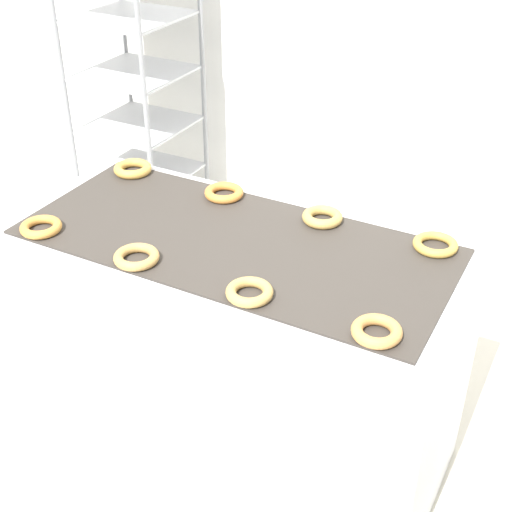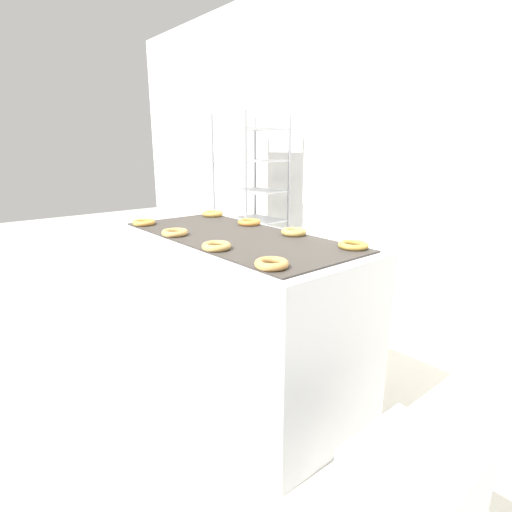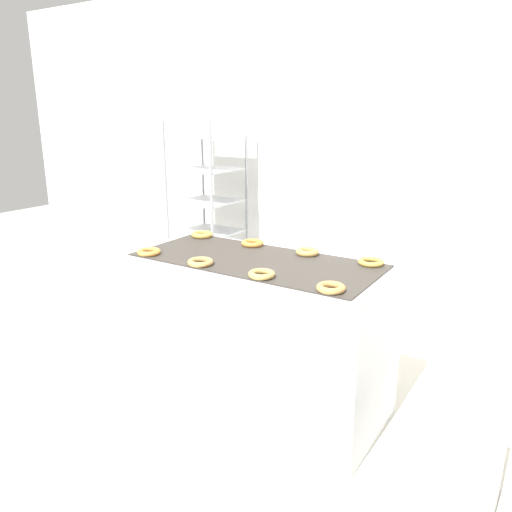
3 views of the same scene
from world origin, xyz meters
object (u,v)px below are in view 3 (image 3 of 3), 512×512
at_px(donut_near_left, 149,252).
at_px(donut_near_midright, 262,274).
at_px(glaze_bin, 459,459).
at_px(donut_far_right, 371,262).
at_px(donut_far_midleft, 253,243).
at_px(donut_far_left, 202,234).
at_px(baking_rack_cart, 208,217).
at_px(donut_far_midright, 307,252).
at_px(donut_near_midleft, 200,262).
at_px(donut_near_right, 331,288).
at_px(fryer_machine, 256,333).

distance_m(donut_near_left, donut_near_midright, 0.78).
distance_m(glaze_bin, donut_far_right, 1.05).
distance_m(donut_far_midleft, donut_far_right, 0.77).
distance_m(donut_far_left, donut_far_midleft, 0.41).
distance_m(donut_near_left, donut_far_midleft, 0.64).
xyz_separation_m(baking_rack_cart, donut_far_right, (1.77, -0.82, 0.09)).
bearing_deg(glaze_bin, donut_far_midright, 155.92).
distance_m(donut_near_left, donut_near_midleft, 0.39).
height_order(donut_near_right, donut_far_left, donut_far_left).
relative_size(fryer_machine, donut_near_midright, 11.07).
bearing_deg(donut_far_right, donut_near_midleft, -147.23).
bearing_deg(donut_near_right, donut_far_left, 156.54).
height_order(baking_rack_cart, donut_near_right, baking_rack_cart).
relative_size(donut_far_left, donut_far_midright, 1.05).
bearing_deg(baking_rack_cart, donut_far_left, -54.35).
xyz_separation_m(donut_near_midright, donut_far_midleft, (-0.38, 0.50, 0.00)).
distance_m(donut_near_midright, donut_far_right, 0.64).
relative_size(donut_near_right, donut_far_midleft, 0.98).
height_order(donut_near_right, donut_far_right, donut_near_right).
xyz_separation_m(glaze_bin, donut_far_midright, (-1.01, 0.45, 0.71)).
height_order(donut_near_right, donut_far_midleft, donut_near_right).
relative_size(glaze_bin, donut_near_midleft, 3.13).
height_order(baking_rack_cart, donut_near_left, baking_rack_cart).
height_order(glaze_bin, donut_near_right, donut_near_right).
bearing_deg(glaze_bin, donut_near_midright, -177.29).
bearing_deg(donut_far_right, donut_near_left, -156.76).
distance_m(fryer_machine, donut_near_left, 0.80).
bearing_deg(donut_near_midright, donut_far_right, 52.29).
height_order(fryer_machine, donut_near_midleft, donut_near_midleft).
xyz_separation_m(donut_near_left, donut_far_right, (1.18, 0.51, -0.00)).
xyz_separation_m(fryer_machine, donut_far_left, (-0.59, 0.25, 0.48)).
bearing_deg(donut_near_midleft, baking_rack_cart, 126.36).
xyz_separation_m(donut_far_left, donut_far_midleft, (0.41, -0.01, -0.00)).
bearing_deg(donut_near_midright, donut_far_midright, 89.11).
height_order(donut_near_left, donut_near_midleft, same).
bearing_deg(donut_near_midleft, donut_far_midright, 51.02).
xyz_separation_m(donut_near_midleft, donut_far_right, (0.79, 0.51, -0.00)).
relative_size(fryer_machine, donut_far_left, 10.56).
distance_m(baking_rack_cart, donut_near_midright, 1.91).
xyz_separation_m(donut_near_right, donut_far_midleft, (-0.76, 0.50, -0.00)).
distance_m(baking_rack_cart, donut_near_right, 2.20).
height_order(donut_far_midleft, donut_far_right, donut_far_midleft).
relative_size(donut_far_left, donut_far_midleft, 1.03).
relative_size(fryer_machine, donut_far_right, 10.70).
xyz_separation_m(fryer_machine, baking_rack_cart, (-1.18, 1.08, 0.39)).
distance_m(glaze_bin, donut_far_left, 1.99).
bearing_deg(donut_far_midleft, donut_near_midleft, -92.25).
relative_size(donut_near_left, donut_near_midleft, 0.97).
distance_m(donut_near_left, donut_far_right, 1.28).
bearing_deg(glaze_bin, baking_rack_cart, 151.85).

